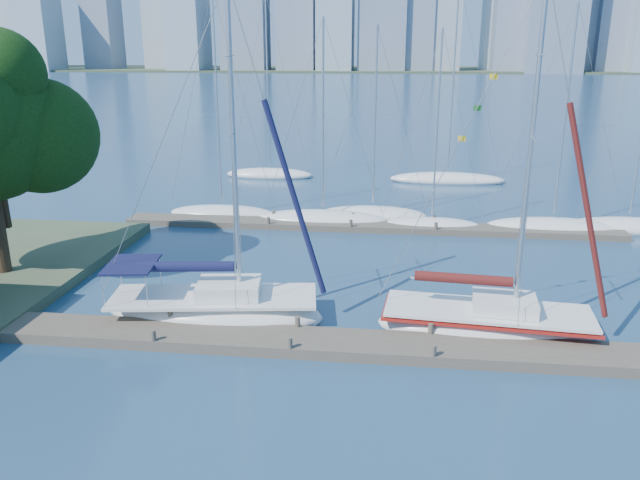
# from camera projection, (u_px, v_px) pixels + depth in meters

# --- Properties ---
(ground) EXTENTS (700.00, 700.00, 0.00)m
(ground) POSITION_uv_depth(u_px,v_px,m) (294.00, 347.00, 22.96)
(ground) COLOR #172C4B
(ground) RESTS_ON ground
(near_dock) EXTENTS (26.00, 2.00, 0.40)m
(near_dock) POSITION_uv_depth(u_px,v_px,m) (294.00, 342.00, 22.90)
(near_dock) COLOR #4A4136
(near_dock) RESTS_ON ground
(far_dock) EXTENTS (30.00, 1.80, 0.36)m
(far_dock) POSITION_uv_depth(u_px,v_px,m) (368.00, 226.00, 37.87)
(far_dock) COLOR #4A4136
(far_dock) RESTS_ON ground
(far_shore) EXTENTS (800.00, 100.00, 1.50)m
(far_shore) POSITION_uv_depth(u_px,v_px,m) (391.00, 70.00, 326.68)
(far_shore) COLOR #38472D
(far_shore) RESTS_ON ground
(sailboat_navy) EXTENTS (9.14, 4.08, 13.49)m
(sailboat_navy) POSITION_uv_depth(u_px,v_px,m) (214.00, 296.00, 25.00)
(sailboat_navy) COLOR silver
(sailboat_navy) RESTS_ON ground
(sailboat_maroon) EXTENTS (8.57, 3.45, 13.53)m
(sailboat_maroon) POSITION_uv_depth(u_px,v_px,m) (489.00, 307.00, 23.78)
(sailboat_maroon) COLOR silver
(sailboat_maroon) RESTS_ON ground
(bg_boat_0) EXTENTS (7.10, 2.60, 14.32)m
(bg_boat_0) POSITION_uv_depth(u_px,v_px,m) (222.00, 212.00, 40.77)
(bg_boat_0) COLOR silver
(bg_boat_0) RESTS_ON ground
(bg_boat_1) EXTENTS (8.55, 5.50, 12.66)m
(bg_boat_1) POSITION_uv_depth(u_px,v_px,m) (323.00, 219.00, 39.16)
(bg_boat_1) COLOR silver
(bg_boat_1) RESTS_ON ground
(bg_boat_2) EXTENTS (7.37, 4.38, 12.26)m
(bg_boat_2) POSITION_uv_depth(u_px,v_px,m) (373.00, 214.00, 40.33)
(bg_boat_2) COLOR silver
(bg_boat_2) RESTS_ON ground
(bg_boat_3) EXTENTS (6.11, 2.52, 11.94)m
(bg_boat_3) POSITION_uv_depth(u_px,v_px,m) (432.00, 225.00, 38.03)
(bg_boat_3) COLOR silver
(bg_boat_3) RESTS_ON ground
(bg_boat_4) EXTENTS (8.15, 2.91, 13.34)m
(bg_boat_4) POSITION_uv_depth(u_px,v_px,m) (553.00, 227.00, 37.49)
(bg_boat_4) COLOR silver
(bg_boat_4) RESTS_ON ground
(bg_boat_5) EXTENTS (8.07, 5.33, 15.24)m
(bg_boat_5) POSITION_uv_depth(u_px,v_px,m) (628.00, 226.00, 37.50)
(bg_boat_5) COLOR silver
(bg_boat_5) RESTS_ON ground
(bg_boat_6) EXTENTS (7.79, 4.59, 15.12)m
(bg_boat_6) POSITION_uv_depth(u_px,v_px,m) (270.00, 174.00, 53.27)
(bg_boat_6) COLOR silver
(bg_boat_6) RESTS_ON ground
(bg_boat_7) EXTENTS (9.54, 6.04, 15.84)m
(bg_boat_7) POSITION_uv_depth(u_px,v_px,m) (447.00, 179.00, 51.19)
(bg_boat_7) COLOR silver
(bg_boat_7) RESTS_ON ground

